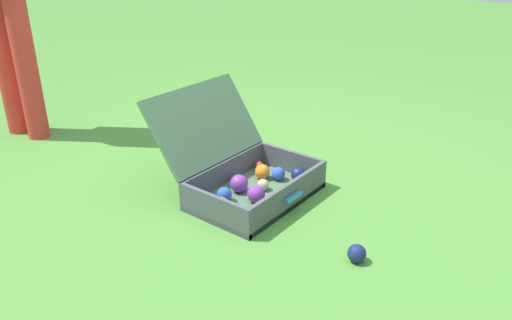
% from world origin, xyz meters
% --- Properties ---
extents(ground_plane, '(16.00, 16.00, 0.00)m').
position_xyz_m(ground_plane, '(0.00, 0.00, 0.00)').
color(ground_plane, '#4C8C38').
extents(open_suitcase, '(0.58, 0.62, 0.45)m').
position_xyz_m(open_suitcase, '(0.01, 0.10, 0.10)').
color(open_suitcase, '#4C7051').
rests_on(open_suitcase, ground).
extents(stray_ball_on_grass, '(0.07, 0.07, 0.07)m').
position_xyz_m(stray_ball_on_grass, '(-0.14, -0.55, 0.03)').
color(stray_ball_on_grass, navy).
rests_on(stray_ball_on_grass, ground).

